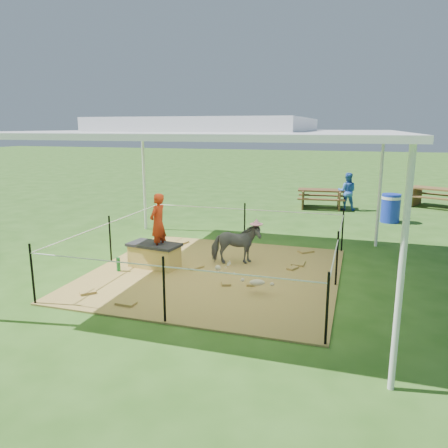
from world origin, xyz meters
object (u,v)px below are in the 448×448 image
(pony, at_px, (236,244))
(green_bottle, at_px, (118,264))
(woman, at_px, (158,218))
(distant_person, at_px, (347,191))
(picnic_table_near, at_px, (321,199))
(straw_bale, at_px, (155,256))
(foal, at_px, (257,281))
(trash_barrel, at_px, (390,208))
(picnic_table_far, at_px, (435,198))

(pony, bearing_deg, green_bottle, 98.56)
(woman, bearing_deg, distant_person, 164.41)
(picnic_table_near, bearing_deg, green_bottle, -116.14)
(green_bottle, xyz_separation_m, distant_person, (3.97, 8.01, 0.47))
(straw_bale, relative_size, green_bottle, 3.60)
(foal, relative_size, distant_person, 0.63)
(woman, relative_size, trash_barrel, 1.37)
(straw_bale, xyz_separation_m, pony, (1.49, 0.66, 0.20))
(woman, height_order, picnic_table_near, woman)
(picnic_table_near, distance_m, distant_person, 0.92)
(straw_bale, bearing_deg, woman, 0.00)
(pony, bearing_deg, picnic_table_far, -50.34)
(woman, height_order, picnic_table_far, woman)
(straw_bale, height_order, green_bottle, straw_bale)
(woman, relative_size, distant_person, 0.91)
(straw_bale, xyz_separation_m, trash_barrel, (4.71, 5.95, 0.18))
(foal, height_order, picnic_table_far, picnic_table_far)
(pony, bearing_deg, trash_barrel, -51.43)
(green_bottle, bearing_deg, picnic_table_far, 53.82)
(green_bottle, relative_size, pony, 0.27)
(green_bottle, xyz_separation_m, foal, (2.82, -0.35, 0.09))
(woman, xyz_separation_m, distant_person, (3.32, 7.56, -0.40))
(picnic_table_near, relative_size, picnic_table_far, 0.96)
(straw_bale, xyz_separation_m, distant_person, (3.42, 7.56, 0.39))
(foal, xyz_separation_m, picnic_table_far, (4.08, 9.79, 0.09))
(foal, distance_m, picnic_table_far, 10.61)
(trash_barrel, xyz_separation_m, picnic_table_near, (-2.15, 1.73, -0.09))
(woman, bearing_deg, picnic_table_near, 170.33)
(trash_barrel, distance_m, picnic_table_far, 3.45)
(pony, xyz_separation_m, picnic_table_far, (4.86, 8.33, -0.10))
(woman, xyz_separation_m, foal, (2.17, -0.80, -0.78))
(picnic_table_near, relative_size, distant_person, 1.23)
(woman, distance_m, trash_barrel, 7.55)
(distant_person, bearing_deg, picnic_table_far, -154.63)
(trash_barrel, relative_size, picnic_table_far, 0.51)
(foal, bearing_deg, green_bottle, 157.03)
(foal, height_order, picnic_table_near, picnic_table_near)
(pony, distance_m, distant_person, 7.17)
(woman, height_order, distant_person, woman)
(picnic_table_far, bearing_deg, straw_bale, -102.39)
(straw_bale, relative_size, picnic_table_near, 0.62)
(distant_person, bearing_deg, picnic_table_near, -8.30)
(straw_bale, bearing_deg, picnic_table_far, 54.75)
(straw_bale, distance_m, pony, 1.64)
(woman, relative_size, pony, 1.17)
(woman, xyz_separation_m, picnic_table_far, (6.25, 8.99, -0.69))
(picnic_table_near, bearing_deg, pony, -103.88)
(green_bottle, bearing_deg, distant_person, 63.65)
(trash_barrel, bearing_deg, green_bottle, -129.43)
(pony, relative_size, foal, 1.22)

